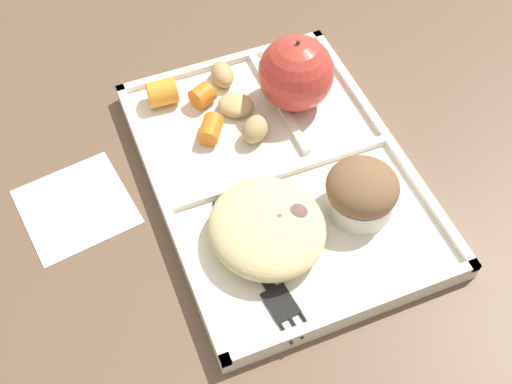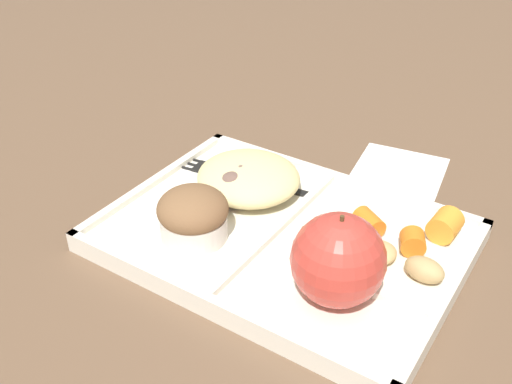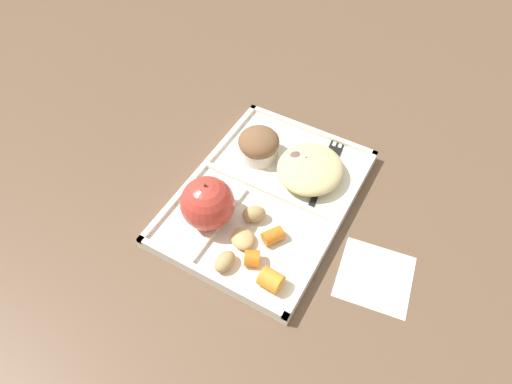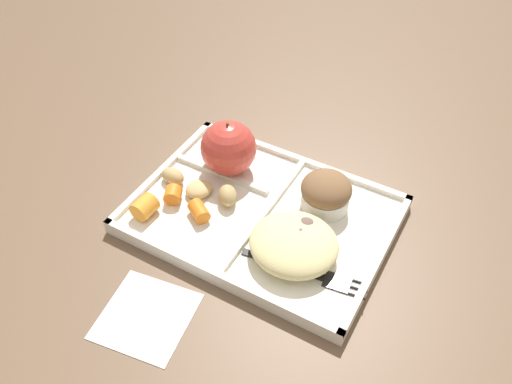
# 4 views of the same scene
# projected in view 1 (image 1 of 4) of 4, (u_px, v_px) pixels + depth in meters

# --- Properties ---
(ground) EXTENTS (6.00, 6.00, 0.00)m
(ground) POSITION_uv_depth(u_px,v_px,m) (279.00, 180.00, 0.66)
(ground) COLOR brown
(lunch_tray) EXTENTS (0.34, 0.25, 0.02)m
(lunch_tray) POSITION_uv_depth(u_px,v_px,m) (279.00, 175.00, 0.66)
(lunch_tray) COLOR silver
(lunch_tray) RESTS_ON ground
(green_apple) EXTENTS (0.08, 0.08, 0.08)m
(green_apple) POSITION_uv_depth(u_px,v_px,m) (296.00, 73.00, 0.68)
(green_apple) COLOR #C63D33
(green_apple) RESTS_ON lunch_tray
(bran_muffin) EXTENTS (0.07, 0.07, 0.05)m
(bran_muffin) POSITION_uv_depth(u_px,v_px,m) (361.00, 192.00, 0.60)
(bran_muffin) COLOR silver
(bran_muffin) RESTS_ON lunch_tray
(carrot_slice_back) EXTENTS (0.04, 0.03, 0.02)m
(carrot_slice_back) POSITION_uv_depth(u_px,v_px,m) (211.00, 129.00, 0.67)
(carrot_slice_back) COLOR orange
(carrot_slice_back) RESTS_ON lunch_tray
(carrot_slice_large) EXTENTS (0.03, 0.03, 0.02)m
(carrot_slice_large) POSITION_uv_depth(u_px,v_px,m) (202.00, 95.00, 0.70)
(carrot_slice_large) COLOR orange
(carrot_slice_large) RESTS_ON lunch_tray
(carrot_slice_near_corner) EXTENTS (0.03, 0.03, 0.03)m
(carrot_slice_near_corner) POSITION_uv_depth(u_px,v_px,m) (162.00, 93.00, 0.70)
(carrot_slice_near_corner) COLOR orange
(carrot_slice_near_corner) RESTS_ON lunch_tray
(potato_chunk_golden) EXTENTS (0.04, 0.04, 0.03)m
(potato_chunk_golden) POSITION_uv_depth(u_px,v_px,m) (256.00, 129.00, 0.67)
(potato_chunk_golden) COLOR tan
(potato_chunk_golden) RESTS_ON lunch_tray
(potato_chunk_small) EXTENTS (0.04, 0.03, 0.02)m
(potato_chunk_small) POSITION_uv_depth(u_px,v_px,m) (222.00, 74.00, 0.72)
(potato_chunk_small) COLOR tan
(potato_chunk_small) RESTS_ON lunch_tray
(potato_chunk_browned) EXTENTS (0.05, 0.05, 0.02)m
(potato_chunk_browned) POSITION_uv_depth(u_px,v_px,m) (236.00, 105.00, 0.69)
(potato_chunk_browned) COLOR tan
(potato_chunk_browned) RESTS_ON lunch_tray
(egg_noodle_pile) EXTENTS (0.11, 0.11, 0.04)m
(egg_noodle_pile) POSITION_uv_depth(u_px,v_px,m) (267.00, 228.00, 0.59)
(egg_noodle_pile) COLOR beige
(egg_noodle_pile) RESTS_ON lunch_tray
(meatball_side) EXTENTS (0.04, 0.04, 0.04)m
(meatball_side) POSITION_uv_depth(u_px,v_px,m) (294.00, 221.00, 0.59)
(meatball_side) COLOR brown
(meatball_side) RESTS_ON lunch_tray
(meatball_center) EXTENTS (0.03, 0.03, 0.03)m
(meatball_center) POSITION_uv_depth(u_px,v_px,m) (299.00, 219.00, 0.60)
(meatball_center) COLOR brown
(meatball_center) RESTS_ON lunch_tray
(meatball_back) EXTENTS (0.04, 0.04, 0.04)m
(meatball_back) POSITION_uv_depth(u_px,v_px,m) (277.00, 227.00, 0.59)
(meatball_back) COLOR #755B4C
(meatball_back) RESTS_ON lunch_tray
(plastic_fork) EXTENTS (0.16, 0.04, 0.00)m
(plastic_fork) POSITION_uv_depth(u_px,v_px,m) (263.00, 275.00, 0.58)
(plastic_fork) COLOR black
(plastic_fork) RESTS_ON lunch_tray
(paper_napkin) EXTENTS (0.12, 0.12, 0.00)m
(paper_napkin) POSITION_uv_depth(u_px,v_px,m) (76.00, 206.00, 0.64)
(paper_napkin) COLOR white
(paper_napkin) RESTS_ON ground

